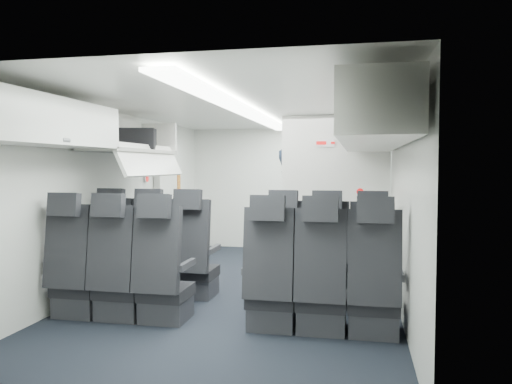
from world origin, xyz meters
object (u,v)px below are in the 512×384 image
at_px(seat_row_front, 239,264).
at_px(carry_on_bag, 137,139).
at_px(boarding_door, 169,200).
at_px(flight_attendant, 291,205).
at_px(seat_row_mid, 216,283).
at_px(galley_unit, 339,197).

bearing_deg(seat_row_front, carry_on_bag, 160.93).
xyz_separation_m(boarding_door, flight_attendant, (1.90, 0.26, -0.07)).
xyz_separation_m(seat_row_front, boarding_door, (-1.64, 2.09, 0.55)).
xyz_separation_m(seat_row_mid, carry_on_bag, (-1.41, 1.39, 1.41)).
relative_size(seat_row_mid, boarding_door, 1.79).
bearing_deg(flight_attendant, seat_row_mid, 158.71).
bearing_deg(carry_on_bag, galley_unit, 33.58).
bearing_deg(seat_row_mid, carry_on_bag, 135.42).
xyz_separation_m(galley_unit, boarding_door, (-2.59, -1.17, 0.00)).
bearing_deg(seat_row_mid, flight_attendant, 85.44).
bearing_deg(seat_row_front, flight_attendant, 83.70).
distance_m(galley_unit, flight_attendant, 1.15).
relative_size(seat_row_front, boarding_door, 1.79).
relative_size(galley_unit, boarding_door, 1.02).
height_order(seat_row_mid, boarding_door, boarding_door).
distance_m(flight_attendant, carry_on_bag, 2.66).
bearing_deg(galley_unit, boarding_door, -155.72).
bearing_deg(boarding_door, galley_unit, 24.28).
xyz_separation_m(galley_unit, flight_attendant, (-0.69, -0.91, -0.07)).
distance_m(seat_row_front, boarding_door, 2.71).
relative_size(seat_row_mid, carry_on_bag, 7.64).
height_order(seat_row_mid, carry_on_bag, carry_on_bag).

